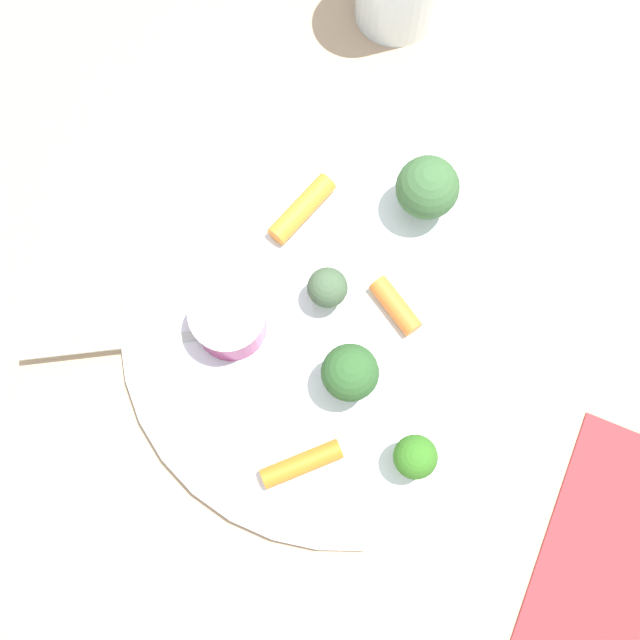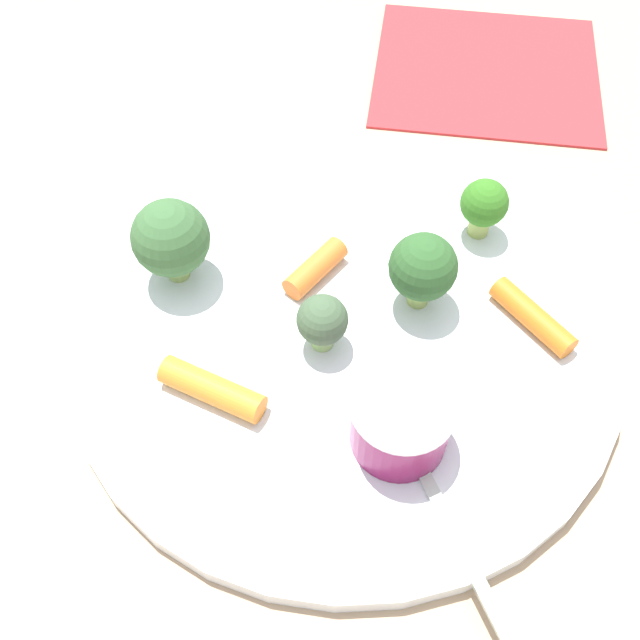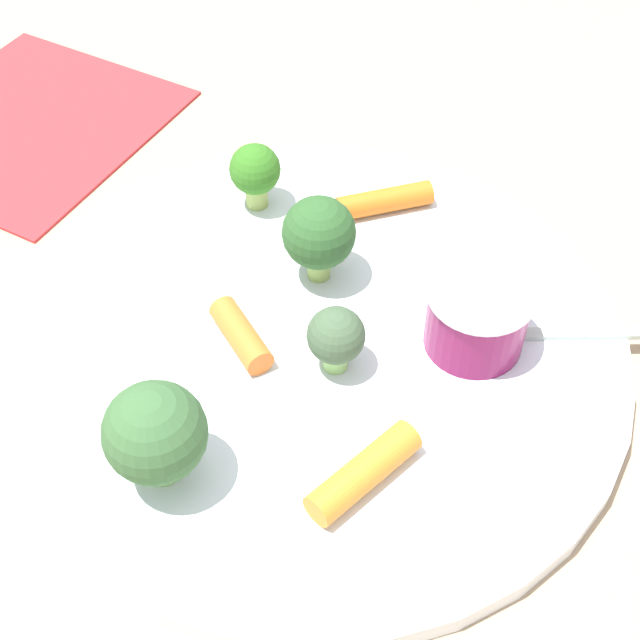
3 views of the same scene
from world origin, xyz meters
name	(u,v)px [view 1 (image 1 of 3)]	position (x,y,z in m)	size (l,w,h in m)	color
ground_plane	(341,324)	(0.00, 0.00, 0.00)	(2.40, 2.40, 0.00)	tan
plate	(341,321)	(0.00, 0.00, 0.01)	(0.32, 0.32, 0.01)	white
sauce_cup	(227,320)	(-0.01, 0.08, 0.03)	(0.05, 0.05, 0.04)	maroon
broccoli_floret_0	(325,288)	(0.02, 0.01, 0.03)	(0.03, 0.03, 0.04)	#8BC169
broccoli_floret_1	(413,457)	(-0.09, -0.06, 0.04)	(0.03, 0.03, 0.04)	#98B158
broccoli_floret_2	(348,373)	(-0.04, -0.01, 0.04)	(0.04, 0.04, 0.05)	#90B357
broccoli_floret_3	(425,188)	(0.09, -0.05, 0.04)	(0.05, 0.05, 0.06)	#8CAF5B
carrot_stick_0	(300,463)	(-0.11, 0.02, 0.02)	(0.01, 0.01, 0.06)	orange
carrot_stick_1	(300,209)	(0.08, 0.04, 0.02)	(0.02, 0.02, 0.06)	orange
carrot_stick_2	(394,306)	(0.01, -0.04, 0.02)	(0.01, 0.01, 0.04)	orange
fork	(136,342)	(-0.03, 0.14, 0.01)	(0.05, 0.16, 0.00)	#B2C1B5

